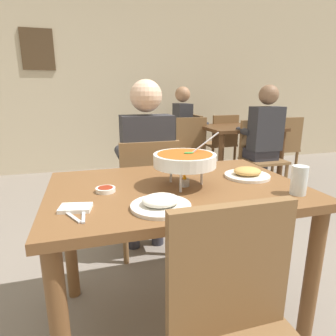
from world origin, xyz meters
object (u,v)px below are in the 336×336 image
patron_bg_middle (185,126)px  drink_glass (299,182)px  dining_table_far (239,137)px  patron_bg_left (263,135)px  chair_bg_left (259,153)px  chair_bg_window (282,145)px  sauce_dish (106,190)px  chair_diner_main (148,191)px  appetizer_plate (247,174)px  chair_bg_middle (189,141)px  chair_bg_corner (193,148)px  rice_plate (161,203)px  curry_bowl (185,160)px  chair_bg_right (221,140)px  diner_main (146,159)px  dining_table_main (176,209)px

patron_bg_middle → drink_glass: bearing=-99.8°
dining_table_far → patron_bg_left: bearing=-93.1°
dining_table_far → chair_bg_left: 0.52m
chair_bg_window → sauce_dish: bearing=-141.0°
sauce_dish → drink_glass: 0.87m
chair_diner_main → sauce_dish: (-0.34, -0.70, 0.28)m
appetizer_plate → chair_bg_middle: bearing=76.0°
chair_bg_middle → patron_bg_middle: size_ratio=0.69×
sauce_dish → chair_bg_window: size_ratio=0.10×
chair_bg_corner → patron_bg_middle: patron_bg_middle is taller
dining_table_far → chair_bg_middle: chair_bg_middle is taller
rice_plate → patron_bg_middle: 3.20m
curry_bowl → chair_bg_right: (1.56, 2.71, -0.40)m
dining_table_far → chair_bg_window: bearing=-8.9°
dining_table_far → chair_bg_right: size_ratio=1.11×
chair_bg_middle → patron_bg_middle: bearing=-173.0°
chair_bg_window → patron_bg_middle: size_ratio=0.69×
chair_diner_main → chair_bg_middle: size_ratio=1.00×
chair_diner_main → patron_bg_middle: bearing=63.7°
diner_main → patron_bg_left: bearing=28.9°
drink_glass → patron_bg_middle: size_ratio=0.10×
chair_bg_middle → patron_bg_left: bearing=-66.5°
chair_bg_right → chair_bg_corner: size_ratio=1.00×
chair_bg_left → chair_bg_middle: same height
chair_bg_left → chair_bg_right: 1.00m
rice_plate → chair_bg_middle: 3.25m
appetizer_plate → patron_bg_left: size_ratio=0.18×
dining_table_main → sauce_dish: bearing=-179.5°
patron_bg_left → chair_diner_main: bearing=-150.2°
dining_table_far → chair_diner_main: bearing=-137.3°
diner_main → dining_table_far: diner_main is taller
rice_plate → chair_bg_middle: chair_bg_middle is taller
curry_bowl → drink_glass: 0.52m
patron_bg_middle → chair_bg_corner: bearing=-95.6°
chair_bg_window → patron_bg_left: (-0.66, -0.49, 0.24)m
chair_diner_main → appetizer_plate: bearing=-58.6°
curry_bowl → rice_plate: size_ratio=1.39×
dining_table_far → chair_bg_right: 0.52m
diner_main → chair_bg_left: size_ratio=1.46×
curry_bowl → rice_plate: curry_bowl is taller
dining_table_main → dining_table_far: bearing=53.6°
chair_bg_right → chair_bg_middle: bearing=174.1°
dining_table_far → chair_bg_left: chair_bg_left is taller
chair_diner_main → chair_bg_window: (2.24, 1.39, 0.00)m
chair_bg_corner → dining_table_far: bearing=-4.4°
chair_bg_left → drink_glass: bearing=-119.8°
chair_bg_window → appetizer_plate: bearing=-131.6°
sauce_dish → patron_bg_left: 2.51m
sauce_dish → chair_bg_corner: (1.30, 2.24, -0.28)m
curry_bowl → appetizer_plate: 0.39m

